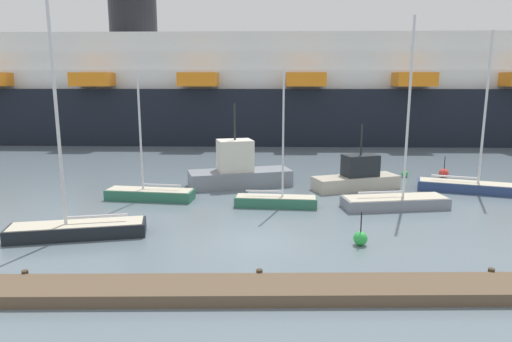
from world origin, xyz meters
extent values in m
plane|color=slate|center=(0.00, 0.00, 0.00)|extent=(600.00, 600.00, 0.00)
cube|color=brown|center=(0.00, -5.38, 0.23)|extent=(22.11, 1.87, 0.45)
cylinder|color=#423323|center=(-8.84, -4.35, 0.27)|extent=(0.24, 0.24, 0.55)
cylinder|color=#423323|center=(0.00, -4.35, 0.27)|extent=(0.24, 0.24, 0.55)
cylinder|color=#423323|center=(8.84, -4.35, 0.27)|extent=(0.24, 0.24, 0.55)
cube|color=gray|center=(8.34, 5.95, 0.33)|extent=(6.44, 2.57, 0.66)
cube|color=beige|center=(8.34, 5.95, 0.68)|extent=(6.18, 2.39, 0.04)
cylinder|color=silver|center=(8.83, 6.01, 5.90)|extent=(0.15, 0.15, 10.48)
cylinder|color=silver|center=(7.43, 5.84, 1.01)|extent=(2.81, 0.46, 0.12)
cube|color=black|center=(-8.84, 0.95, 0.33)|extent=(6.67, 2.71, 0.66)
cube|color=beige|center=(-8.84, 0.95, 0.68)|extent=(6.39, 2.54, 0.04)
cylinder|color=silver|center=(-9.35, 0.86, 6.65)|extent=(0.16, 0.16, 11.98)
cylinder|color=silver|center=(-7.91, 1.11, 1.01)|extent=(2.90, 0.64, 0.12)
cube|color=#2D6B51|center=(1.19, 6.32, 0.30)|extent=(5.07, 1.76, 0.61)
cube|color=beige|center=(1.19, 6.32, 0.63)|extent=(4.87, 1.64, 0.04)
cylinder|color=silver|center=(1.58, 6.28, 4.44)|extent=(0.12, 0.12, 7.67)
cylinder|color=silver|center=(0.47, 6.40, 0.96)|extent=(2.23, 0.34, 0.10)
cube|color=#2D6B51|center=(-6.83, 8.02, 0.33)|extent=(5.78, 2.30, 0.65)
cube|color=beige|center=(-6.83, 8.02, 0.67)|extent=(5.54, 2.15, 0.04)
cylinder|color=silver|center=(-7.28, 8.09, 4.40)|extent=(0.14, 0.14, 7.50)
cylinder|color=silver|center=(-6.02, 7.90, 1.00)|extent=(2.52, 0.49, 0.11)
cube|color=navy|center=(14.66, 9.82, 0.33)|extent=(6.81, 3.79, 0.66)
cube|color=beige|center=(14.66, 9.82, 0.68)|extent=(6.52, 3.58, 0.04)
cylinder|color=silver|center=(15.16, 9.64, 5.68)|extent=(0.16, 0.16, 10.05)
cylinder|color=silver|center=(13.75, 10.15, 1.01)|extent=(2.86, 1.15, 0.13)
cube|color=#BCB29E|center=(7.06, 10.78, 0.47)|extent=(6.39, 3.62, 0.94)
cube|color=#1E2328|center=(7.35, 10.87, 1.69)|extent=(2.68, 2.07, 1.50)
cylinder|color=#262626|center=(7.35, 10.87, 3.51)|extent=(0.12, 0.12, 2.14)
cube|color=gray|center=(-1.12, 11.84, 0.57)|extent=(7.70, 4.17, 1.15)
cube|color=silver|center=(-1.47, 11.75, 2.27)|extent=(2.81, 2.41, 2.24)
cylinder|color=#262626|center=(-1.47, 11.75, 4.67)|extent=(0.15, 0.15, 2.56)
sphere|color=red|center=(14.83, 14.43, 0.37)|extent=(0.73, 0.73, 0.73)
cylinder|color=black|center=(14.83, 14.43, 1.22)|extent=(0.06, 0.06, 0.98)
sphere|color=green|center=(11.86, 14.76, 0.27)|extent=(0.53, 0.53, 0.53)
cylinder|color=black|center=(11.86, 14.76, 0.94)|extent=(0.06, 0.06, 0.81)
sphere|color=green|center=(4.79, -0.34, 0.33)|extent=(0.66, 0.66, 0.66)
cylinder|color=black|center=(4.79, -0.34, 1.13)|extent=(0.06, 0.06, 0.94)
cube|color=black|center=(6.05, 39.61, 3.27)|extent=(119.58, 21.38, 6.55)
cube|color=white|center=(6.05, 39.61, 7.62)|extent=(109.99, 19.00, 2.14)
cube|color=white|center=(6.05, 39.61, 9.76)|extent=(103.39, 17.86, 2.14)
cube|color=white|center=(6.05, 39.61, 11.90)|extent=(96.79, 16.72, 2.14)
cube|color=orange|center=(-18.08, 31.90, 7.62)|extent=(4.41, 3.50, 1.50)
cube|color=orange|center=(-6.19, 31.42, 7.62)|extent=(4.41, 3.50, 1.50)
cube|color=orange|center=(5.71, 30.95, 7.62)|extent=(4.41, 3.50, 1.50)
cube|color=orange|center=(17.60, 30.48, 7.62)|extent=(4.41, 3.50, 1.50)
cylinder|color=black|center=(-15.35, 40.46, 15.95)|extent=(6.00, 6.00, 5.95)
camera|label=1|loc=(-0.29, -20.56, 7.61)|focal=32.09mm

